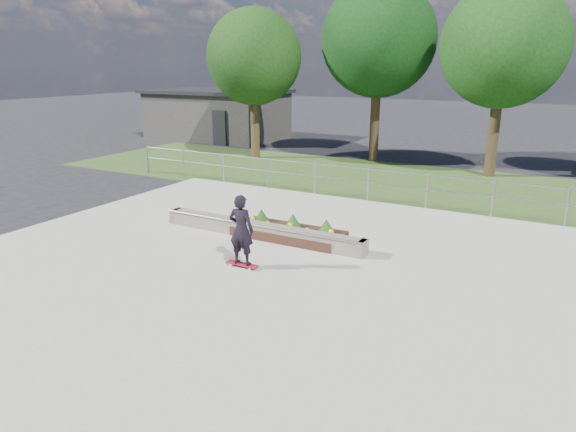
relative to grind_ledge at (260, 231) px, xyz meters
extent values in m
plane|color=black|center=(1.15, -2.40, -0.26)|extent=(120.00, 120.00, 0.00)
cube|color=#2C461C|center=(1.15, 8.60, -0.25)|extent=(30.00, 8.00, 0.02)
cube|color=#A19D8F|center=(1.15, -2.40, -0.23)|extent=(15.00, 15.00, 0.06)
cylinder|color=gray|center=(-8.85, 5.10, 0.34)|extent=(0.06, 0.06, 1.20)
cylinder|color=#979B9F|center=(-6.85, 5.10, 0.34)|extent=(0.06, 0.06, 1.20)
cylinder|color=#999BA1|center=(-4.85, 5.10, 0.34)|extent=(0.06, 0.06, 1.20)
cylinder|color=gray|center=(-2.85, 5.10, 0.34)|extent=(0.06, 0.06, 1.20)
cylinder|color=gray|center=(-0.85, 5.10, 0.34)|extent=(0.06, 0.06, 1.20)
cylinder|color=gray|center=(1.15, 5.10, 0.34)|extent=(0.06, 0.06, 1.20)
cylinder|color=gray|center=(3.15, 5.10, 0.34)|extent=(0.06, 0.06, 1.20)
cylinder|color=gray|center=(5.15, 5.10, 0.34)|extent=(0.06, 0.06, 1.20)
cylinder|color=gray|center=(7.15, 5.10, 0.34)|extent=(0.06, 0.06, 1.20)
cylinder|color=gray|center=(1.15, 5.10, 0.89)|extent=(20.00, 0.04, 0.04)
cylinder|color=gray|center=(1.15, 5.10, 0.44)|extent=(20.00, 0.04, 0.04)
cube|color=#312E2B|center=(-12.85, 15.60, 1.14)|extent=(8.00, 5.00, 2.80)
cube|color=black|center=(-12.85, 15.60, 2.64)|extent=(8.40, 5.40, 0.20)
cube|color=black|center=(-10.85, 13.05, 0.74)|extent=(0.90, 0.10, 2.00)
cylinder|color=#362415|center=(-6.85, 10.60, 1.20)|extent=(0.44, 0.44, 2.93)
sphere|color=black|center=(-6.85, 10.60, 4.61)|extent=(4.55, 4.55, 4.55)
cylinder|color=#322114|center=(-1.35, 12.60, 1.42)|extent=(0.44, 0.44, 3.38)
sphere|color=black|center=(-1.35, 12.60, 5.36)|extent=(5.25, 5.25, 5.25)
cylinder|color=#322214|center=(4.15, 11.60, 1.31)|extent=(0.44, 0.44, 3.15)
sphere|color=black|center=(4.15, 11.60, 4.99)|extent=(4.90, 4.90, 4.90)
cube|color=#6A5F4E|center=(0.00, 0.00, 0.00)|extent=(6.00, 0.40, 0.40)
cylinder|color=#989AA1|center=(0.00, -0.20, 0.20)|extent=(6.00, 0.06, 0.06)
cube|color=brown|center=(-2.90, 0.00, 0.00)|extent=(0.15, 0.42, 0.40)
cube|color=#695E4D|center=(2.90, 0.00, 0.00)|extent=(0.15, 0.42, 0.40)
cube|color=black|center=(0.66, 0.37, -0.08)|extent=(3.00, 1.20, 0.25)
sphere|color=yellow|center=(-0.54, 0.47, 0.13)|extent=(0.14, 0.14, 0.14)
sphere|color=yellow|center=(0.06, 0.27, 0.13)|extent=(0.14, 0.14, 0.14)
sphere|color=yellow|center=(0.66, 0.47, 0.13)|extent=(0.14, 0.14, 0.14)
sphere|color=gold|center=(1.26, 0.27, 0.13)|extent=(0.14, 0.14, 0.14)
sphere|color=yellow|center=(1.86, 0.47, 0.13)|extent=(0.14, 0.14, 0.14)
cone|color=#174012|center=(-0.34, 0.62, 0.23)|extent=(0.44, 0.44, 0.36)
cone|color=#1F4915|center=(0.66, 0.62, 0.23)|extent=(0.44, 0.44, 0.36)
cone|color=#1F4B15|center=(1.66, 0.62, 0.23)|extent=(0.44, 0.44, 0.36)
cylinder|color=silver|center=(0.47, -2.06, -0.18)|extent=(0.05, 0.03, 0.05)
cylinder|color=white|center=(0.47, -1.88, -0.18)|extent=(0.05, 0.03, 0.05)
cylinder|color=silver|center=(0.99, -2.06, -0.18)|extent=(0.05, 0.03, 0.05)
cylinder|color=white|center=(0.99, -1.88, -0.18)|extent=(0.05, 0.03, 0.05)
cylinder|color=#98989D|center=(0.47, -1.97, -0.15)|extent=(0.02, 0.18, 0.02)
cylinder|color=#A1A0A6|center=(0.99, -1.97, -0.15)|extent=(0.02, 0.18, 0.02)
cube|color=maroon|center=(0.73, -1.97, -0.13)|extent=(0.80, 0.21, 0.02)
imported|color=black|center=(0.73, -1.97, 0.70)|extent=(0.63, 0.45, 1.64)
camera|label=1|loc=(6.96, -11.10, 4.30)|focal=32.00mm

